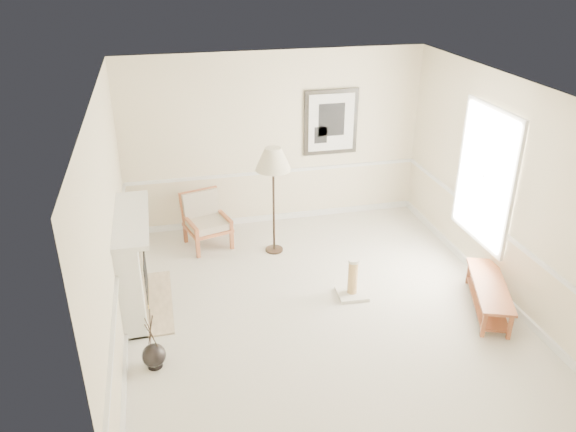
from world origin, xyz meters
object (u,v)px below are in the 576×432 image
object	(u,v)px
armchair	(205,217)
bench	(489,292)
floor_vase	(154,356)
floor_lamp	(273,162)
scratching_post	(352,284)

from	to	relation	value
armchair	bench	distance (m)	4.36
armchair	floor_vase	bearing A→B (deg)	-122.92
floor_vase	floor_lamp	distance (m)	3.29
floor_lamp	bench	distance (m)	3.48
floor_vase	armchair	size ratio (longest dim) A/B	0.93
armchair	scratching_post	xyz separation A→B (m)	(1.79, -1.98, -0.28)
armchair	scratching_post	size ratio (longest dim) A/B	1.51
floor_vase	floor_lamp	xyz separation A→B (m)	(1.89, 2.34, 1.34)
armchair	bench	xyz separation A→B (m)	(3.43, -2.69, -0.20)
floor_vase	armchair	xyz separation A→B (m)	(0.87, 2.84, 0.31)
armchair	scratching_post	bearing A→B (deg)	-63.59
armchair	floor_lamp	world-z (taller)	floor_lamp
scratching_post	floor_vase	bearing A→B (deg)	-162.13
floor_vase	bench	world-z (taller)	floor_vase
floor_vase	scratching_post	size ratio (longest dim) A/B	1.41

